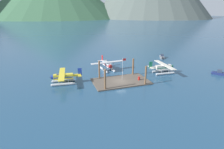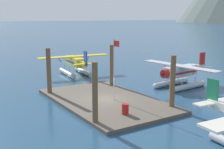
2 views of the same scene
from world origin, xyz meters
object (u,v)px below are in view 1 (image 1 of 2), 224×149
Objects in this scene: seaplane_cream_stbd_fwd at (163,68)px; boat_navy_open_se at (220,73)px; fuel_drum at (139,78)px; seaplane_silver_bow_centre at (107,65)px; seaplane_yellow_port_fwd at (63,78)px; flagpole at (123,66)px; boat_grey_open_east at (162,57)px.

boat_navy_open_se is (14.93, -6.39, -1.09)m from seaplane_cream_stbd_fwd.
seaplane_silver_bow_centre is at bearing 114.18° from fuel_drum.
seaplane_cream_stbd_fwd is 16.28m from boat_navy_open_se.
seaplane_cream_stbd_fwd is (9.69, 3.50, 0.84)m from fuel_drum.
seaplane_cream_stbd_fwd reaches higher than boat_navy_open_se.
seaplane_cream_stbd_fwd is at bearing 156.82° from boat_navy_open_se.
boat_navy_open_se is at bearing -23.18° from seaplane_cream_stbd_fwd.
seaplane_yellow_port_fwd is (-19.00, 4.49, 0.84)m from fuel_drum.
seaplane_cream_stbd_fwd and seaplane_silver_bow_centre have the same top height.
seaplane_yellow_port_fwd is at bearing -152.77° from seaplane_silver_bow_centre.
seaplane_silver_bow_centre is at bearing 151.50° from seaplane_cream_stbd_fwd.
flagpole reaches higher than seaplane_silver_bow_centre.
seaplane_cream_stbd_fwd is at bearing -122.13° from boat_grey_open_east.
seaplane_yellow_port_fwd is at bearing -158.50° from boat_grey_open_east.
flagpole is at bearing 171.20° from boat_navy_open_se.
boat_grey_open_east is (23.93, 18.29, -3.51)m from flagpole.
boat_navy_open_se is at bearing -9.60° from seaplane_yellow_port_fwd.
seaplane_yellow_port_fwd reaches higher than fuel_drum.
seaplane_cream_stbd_fwd is at bearing -1.97° from seaplane_yellow_port_fwd.
flagpole is at bearing -83.08° from seaplane_silver_bow_centre.
seaplane_yellow_port_fwd is at bearing 170.40° from boat_navy_open_se.
seaplane_yellow_port_fwd is 44.26m from boat_navy_open_se.
seaplane_yellow_port_fwd and seaplane_silver_bow_centre have the same top height.
seaplane_cream_stbd_fwd is 1.00× the size of seaplane_yellow_port_fwd.
flagpole is 1.43× the size of boat_navy_open_se.
boat_navy_open_se is (43.62, -7.38, -1.09)m from seaplane_yellow_port_fwd.
boat_grey_open_east is at bearing 21.50° from seaplane_yellow_port_fwd.
flagpole is 6.74× the size of fuel_drum.
seaplane_yellow_port_fwd is at bearing 178.03° from seaplane_cream_stbd_fwd.
boat_grey_open_east is at bearing 57.87° from seaplane_cream_stbd_fwd.
fuel_drum is at bearing -21.10° from flagpole.
seaplane_cream_stbd_fwd reaches higher than fuel_drum.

